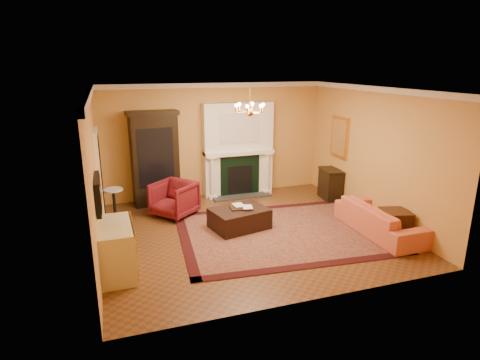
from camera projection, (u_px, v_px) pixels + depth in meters
name	position (u px, v px, depth m)	size (l,w,h in m)	color
floor	(249.00, 232.00, 8.62)	(6.00, 5.50, 0.02)	brown
ceiling	(250.00, 88.00, 7.78)	(6.00, 5.50, 0.02)	white
wall_back	(215.00, 140.00, 10.71)	(6.00, 0.02, 3.00)	gold
wall_front	(315.00, 208.00, 5.68)	(6.00, 0.02, 3.00)	gold
wall_left	(94.00, 176.00, 7.28)	(0.02, 5.50, 3.00)	gold
wall_right	(374.00, 154.00, 9.11)	(0.02, 5.50, 3.00)	gold
fireplace	(238.00, 152.00, 10.81)	(1.90, 0.70, 2.50)	white
crown_molding	(235.00, 89.00, 8.67)	(6.00, 5.50, 0.12)	white
doorway	(100.00, 176.00, 8.98)	(0.08, 1.05, 2.10)	white
tv_panel	(98.00, 194.00, 6.80)	(0.09, 0.95, 0.58)	black
gilt_mirror	(339.00, 137.00, 10.33)	(0.06, 0.76, 1.05)	gold
chandelier	(250.00, 109.00, 7.89)	(0.63, 0.55, 0.53)	#BF8234
oriental_rug	(282.00, 232.00, 8.56)	(4.32, 3.24, 0.02)	#4D101A
china_cabinet	(155.00, 160.00, 10.07)	(1.14, 0.52, 2.27)	black
wingback_armchair	(174.00, 197.00, 9.41)	(0.88, 0.83, 0.91)	maroon
pedestal_table	(114.00, 203.00, 9.09)	(0.43, 0.43, 0.76)	black
commode	(117.00, 249.00, 6.80)	(0.56, 1.18, 0.88)	beige
coral_sofa	(380.00, 214.00, 8.42)	(2.17, 0.63, 0.85)	#D66643
end_table	(395.00, 225.00, 8.21)	(0.50, 0.50, 0.58)	#371B0F
console_table	(330.00, 185.00, 10.62)	(0.40, 0.70, 0.78)	black
leather_ottoman	(239.00, 218.00, 8.72)	(1.17, 0.85, 0.44)	black
ottoman_tray	(240.00, 208.00, 8.70)	(0.42, 0.32, 0.03)	black
book_a	(234.00, 200.00, 8.68)	(0.22, 0.03, 0.30)	gray
book_b	(243.00, 202.00, 8.61)	(0.21, 0.02, 0.28)	gray
topiary_left	(211.00, 143.00, 10.46)	(0.17, 0.17, 0.46)	gray
topiary_right	(260.00, 140.00, 10.87)	(0.18, 0.18, 0.48)	gray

